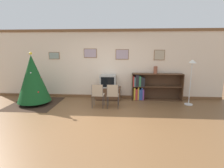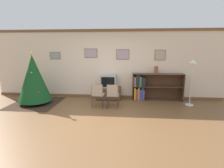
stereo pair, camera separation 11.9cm
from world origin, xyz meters
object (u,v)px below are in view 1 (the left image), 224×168
tv_console (108,93)px  vase (155,70)px  standing_lamp (192,70)px  christmas_tree (33,79)px  bookshelf (147,87)px  television (108,81)px  folding_chair_left (98,94)px  folding_chair_right (113,94)px

tv_console → vase: bearing=1.5°
standing_lamp → christmas_tree: bearing=-176.9°
christmas_tree → vase: (4.39, 0.80, 0.25)m
bookshelf → standing_lamp: 1.67m
tv_console → television: size_ratio=1.59×
christmas_tree → bookshelf: (4.12, 0.83, -0.42)m
television → tv_console: bearing=90.0°
folding_chair_left → standing_lamp: 3.32m
vase → standing_lamp: standing_lamp is taller
folding_chair_right → vase: size_ratio=2.89×
television → folding_chair_left: television is taller
tv_console → standing_lamp: bearing=-9.0°
television → standing_lamp: bearing=-8.9°
television → folding_chair_left: 1.08m
tv_console → vase: (1.79, 0.05, 0.93)m
television → vase: 1.85m
bookshelf → vase: (0.27, -0.02, 0.67)m
folding_chair_right → vase: bearing=34.7°
bookshelf → standing_lamp: (1.41, -0.53, 0.73)m
tv_console → christmas_tree: bearing=-163.8°
television → vase: vase is taller
folding_chair_right → television: bearing=103.9°
television → bookshelf: (1.52, 0.07, -0.23)m
folding_chair_left → folding_chair_right: 0.50m
christmas_tree → folding_chair_right: 2.90m
tv_console → vase: size_ratio=3.37×
christmas_tree → standing_lamp: 5.54m
tv_console → folding_chair_left: folding_chair_left is taller
television → folding_chair_left: (-0.25, -1.02, -0.26)m
television → folding_chair_right: television is taller
christmas_tree → standing_lamp: (5.53, 0.29, 0.30)m
tv_console → television: (0.00, -0.00, 0.49)m
folding_chair_left → folding_chair_right: size_ratio=1.00×
television → folding_chair_left: size_ratio=0.74×
vase → tv_console: bearing=-178.5°
bookshelf → vase: bearing=-5.0°
television → standing_lamp: 3.01m
folding_chair_right → tv_console: bearing=103.8°
christmas_tree → standing_lamp: bearing=3.1°
tv_console → bookshelf: (1.52, 0.07, 0.26)m
folding_chair_right → standing_lamp: (2.68, 0.56, 0.76)m
bookshelf → television: bearing=-177.2°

